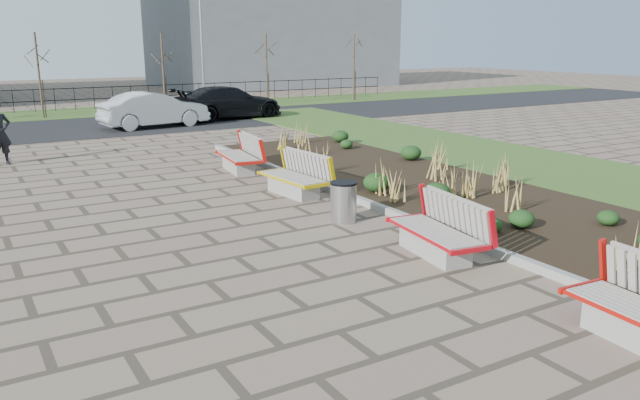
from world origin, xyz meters
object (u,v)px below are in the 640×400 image
car_silver (154,110)px  lamp_east (202,52)px  litter_bin (343,202)px  bench_b (435,228)px  car_black (229,102)px  bench_d (238,154)px  bench_c (293,175)px

car_silver → lamp_east: bearing=-45.2°
litter_bin → car_silver: size_ratio=0.18×
lamp_east → bench_b: bearing=-101.6°
bench_b → car_silver: size_ratio=0.46×
lamp_east → litter_bin: bearing=-103.4°
lamp_east → car_black: bearing=-94.8°
litter_bin → car_silver: (0.90, 16.37, 0.36)m
bench_d → car_black: size_ratio=0.40×
car_black → lamp_east: lamp_east is taller
bench_d → lamp_east: bearing=79.5°
bench_d → litter_bin: bench_d is taller
bench_c → car_silver: size_ratio=0.46×
bench_d → car_silver: bearing=93.2°
litter_bin → lamp_east: size_ratio=0.14×
bench_c → car_black: car_black is taller
bench_b → lamp_east: (5.00, 24.37, 2.54)m
bench_b → litter_bin: (-0.21, 2.58, -0.09)m
bench_d → litter_bin: (-0.21, -5.88, -0.09)m
car_silver → car_black: car_black is taller
bench_d → car_silver: 10.52m
bench_b → litter_bin: bench_b is taller
bench_b → car_black: size_ratio=0.40×
litter_bin → lamp_east: 22.55m
bench_c → lamp_east: bearing=70.1°
car_black → lamp_east: bearing=-10.1°
car_silver → lamp_east: size_ratio=0.76×
car_silver → litter_bin: bearing=170.1°
car_silver → car_black: (3.96, 1.21, 0.01)m
litter_bin → bench_d: bearing=88.0°
car_silver → bench_d: bearing=169.5°
bench_b → bench_c: (0.00, 5.16, 0.00)m
bench_c → lamp_east: 20.02m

